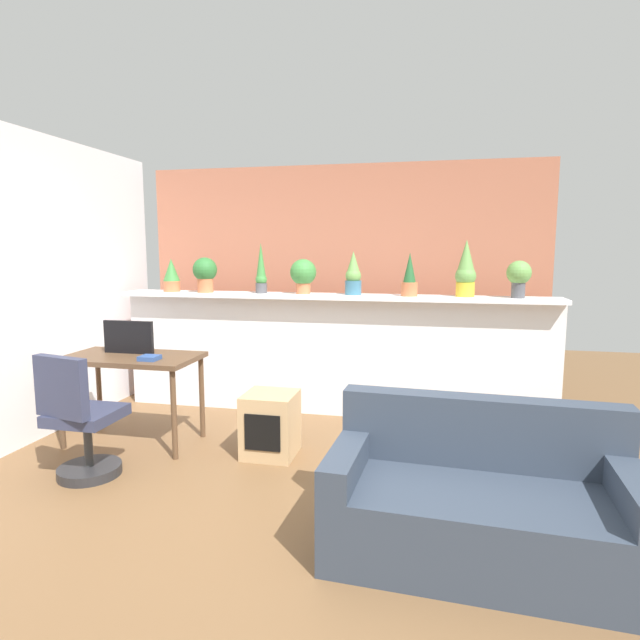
% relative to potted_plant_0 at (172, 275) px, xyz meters
% --- Properties ---
extents(ground_plane, '(12.00, 12.00, 0.00)m').
position_rel_potted_plant_0_xyz_m(ground_plane, '(1.65, -1.95, -1.36)').
color(ground_plane, brown).
extents(divider_wall, '(4.24, 0.16, 1.15)m').
position_rel_potted_plant_0_xyz_m(divider_wall, '(1.65, 0.05, -0.78)').
color(divider_wall, white).
rests_on(divider_wall, ground).
extents(plant_shelf, '(4.24, 0.36, 0.04)m').
position_rel_potted_plant_0_xyz_m(plant_shelf, '(1.65, 0.01, -0.19)').
color(plant_shelf, white).
rests_on(plant_shelf, divider_wall).
extents(brick_wall_behind, '(4.24, 0.10, 2.50)m').
position_rel_potted_plant_0_xyz_m(brick_wall_behind, '(1.65, 0.65, -0.11)').
color(brick_wall_behind, '#AD664C').
rests_on(brick_wall_behind, ground).
extents(potted_plant_0, '(0.17, 0.17, 0.34)m').
position_rel_potted_plant_0_xyz_m(potted_plant_0, '(0.00, 0.00, 0.00)').
color(potted_plant_0, '#C66B42').
rests_on(potted_plant_0, plant_shelf).
extents(potted_plant_1, '(0.24, 0.24, 0.35)m').
position_rel_potted_plant_0_xyz_m(potted_plant_1, '(0.38, -0.03, 0.03)').
color(potted_plant_1, '#C66B42').
rests_on(potted_plant_1, plant_shelf).
extents(potted_plant_2, '(0.11, 0.11, 0.49)m').
position_rel_potted_plant_0_xyz_m(potted_plant_2, '(0.96, 0.00, 0.05)').
color(potted_plant_2, '#4C4C51').
rests_on(potted_plant_2, plant_shelf).
extents(potted_plant_3, '(0.26, 0.26, 0.34)m').
position_rel_potted_plant_0_xyz_m(potted_plant_3, '(1.38, 0.03, 0.02)').
color(potted_plant_3, '#C66B42').
rests_on(potted_plant_3, plant_shelf).
extents(potted_plant_4, '(0.16, 0.16, 0.41)m').
position_rel_potted_plant_0_xyz_m(potted_plant_4, '(1.87, 0.02, 0.02)').
color(potted_plant_4, '#386B84').
rests_on(potted_plant_4, plant_shelf).
extents(potted_plant_5, '(0.15, 0.15, 0.40)m').
position_rel_potted_plant_0_xyz_m(potted_plant_5, '(2.40, -0.02, 0.01)').
color(potted_plant_5, '#C66B42').
rests_on(potted_plant_5, plant_shelf).
extents(potted_plant_6, '(0.19, 0.19, 0.52)m').
position_rel_potted_plant_0_xyz_m(potted_plant_6, '(2.90, 0.04, 0.07)').
color(potted_plant_6, gold).
rests_on(potted_plant_6, plant_shelf).
extents(potted_plant_7, '(0.21, 0.21, 0.33)m').
position_rel_potted_plant_0_xyz_m(potted_plant_7, '(3.36, 0.00, 0.03)').
color(potted_plant_7, '#4C4C51').
rests_on(potted_plant_7, plant_shelf).
extents(desk, '(1.10, 0.60, 0.75)m').
position_rel_potted_plant_0_xyz_m(desk, '(0.19, -1.08, -0.69)').
color(desk, brown).
rests_on(desk, ground).
extents(tv_monitor, '(0.44, 0.04, 0.28)m').
position_rel_potted_plant_0_xyz_m(tv_monitor, '(0.12, -1.00, -0.47)').
color(tv_monitor, black).
rests_on(tv_monitor, desk).
extents(office_chair, '(0.48, 0.49, 0.91)m').
position_rel_potted_plant_0_xyz_m(office_chair, '(0.21, -1.79, -0.97)').
color(office_chair, '#262628').
rests_on(office_chair, ground).
extents(side_cube_shelf, '(0.40, 0.41, 0.50)m').
position_rel_potted_plant_0_xyz_m(side_cube_shelf, '(1.39, -1.10, -1.11)').
color(side_cube_shelf, tan).
rests_on(side_cube_shelf, ground).
extents(book_on_desk, '(0.15, 0.14, 0.04)m').
position_rel_potted_plant_0_xyz_m(book_on_desk, '(0.43, -1.22, -0.59)').
color(book_on_desk, '#2D4C8C').
rests_on(book_on_desk, desk).
extents(couch, '(1.60, 0.85, 0.80)m').
position_rel_potted_plant_0_xyz_m(couch, '(2.88, -2.18, -1.08)').
color(couch, '#333D4C').
rests_on(couch, ground).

